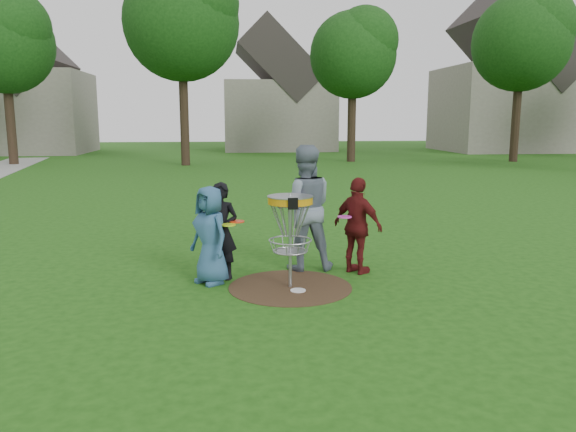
{
  "coord_description": "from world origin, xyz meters",
  "views": [
    {
      "loc": [
        -0.88,
        -7.81,
        2.44
      ],
      "look_at": [
        0.0,
        0.3,
        1.0
      ],
      "focal_mm": 35.0,
      "sensor_mm": 36.0,
      "label": 1
    }
  ],
  "objects": [
    {
      "name": "player_grey",
      "position": [
        0.33,
        0.98,
        1.01
      ],
      "size": [
        0.99,
        0.77,
        2.01
      ],
      "primitive_type": "imported",
      "rotation": [
        0.0,
        0.0,
        3.13
      ],
      "color": "slate",
      "rests_on": "ground"
    },
    {
      "name": "player_black",
      "position": [
        -0.99,
        0.57,
        0.74
      ],
      "size": [
        0.64,
        0.55,
        1.48
      ],
      "primitive_type": "imported",
      "rotation": [
        0.0,
        0.0,
        -0.43
      ],
      "color": "black",
      "rests_on": "ground"
    },
    {
      "name": "disc_golf_basket",
      "position": [
        0.0,
        -0.0,
        1.02
      ],
      "size": [
        0.66,
        0.67,
        1.38
      ],
      "color": "#9EA0A5",
      "rests_on": "ground"
    },
    {
      "name": "ground",
      "position": [
        0.0,
        0.0,
        0.0
      ],
      "size": [
        100.0,
        100.0,
        0.0
      ],
      "primitive_type": "plane",
      "color": "#19470F",
      "rests_on": "ground"
    },
    {
      "name": "player_blue",
      "position": [
        -1.15,
        0.34,
        0.73
      ],
      "size": [
        0.81,
        0.84,
        1.46
      ],
      "primitive_type": "imported",
      "rotation": [
        0.0,
        0.0,
        -0.88
      ],
      "color": "#2C557B",
      "rests_on": "ground"
    },
    {
      "name": "player_maroon",
      "position": [
        1.14,
        0.64,
        0.76
      ],
      "size": [
        0.86,
        0.92,
        1.52
      ],
      "primitive_type": "imported",
      "rotation": [
        0.0,
        0.0,
        2.27
      ],
      "color": "#5C1515",
      "rests_on": "ground"
    },
    {
      "name": "tree_row",
      "position": [
        0.44,
        20.67,
        6.21
      ],
      "size": [
        51.2,
        17.42,
        9.9
      ],
      "color": "#38281C",
      "rests_on": "ground"
    },
    {
      "name": "held_discs",
      "position": [
        -0.12,
        0.48,
        0.99
      ],
      "size": [
        2.0,
        0.68,
        0.36
      ],
      "color": "#C2E819",
      "rests_on": "ground"
    },
    {
      "name": "disc_on_grass",
      "position": [
        0.09,
        -0.21,
        0.01
      ],
      "size": [
        0.22,
        0.22,
        0.02
      ],
      "primitive_type": "cylinder",
      "color": "white",
      "rests_on": "ground"
    },
    {
      "name": "house_row",
      "position": [
        4.78,
        33.07,
        4.14
      ],
      "size": [
        44.5,
        10.65,
        11.62
      ],
      "color": "gray",
      "rests_on": "ground"
    },
    {
      "name": "dirt_patch",
      "position": [
        0.0,
        0.0,
        0.0
      ],
      "size": [
        1.8,
        1.8,
        0.01
      ],
      "primitive_type": "cylinder",
      "color": "#47331E",
      "rests_on": "ground"
    }
  ]
}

